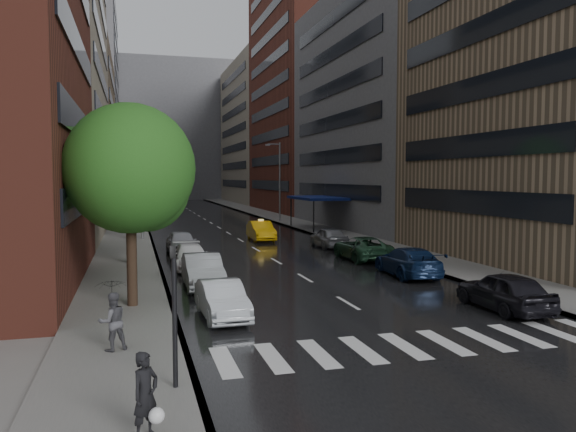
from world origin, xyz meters
name	(u,v)px	position (x,y,z in m)	size (l,w,h in m)	color
ground	(390,328)	(0.00, 0.00, 0.00)	(220.00, 220.00, 0.00)	gray
road	(207,220)	(0.00, 50.00, 0.01)	(14.00, 140.00, 0.01)	black
sidewalk_left	(129,221)	(-9.00, 50.00, 0.07)	(4.00, 140.00, 0.15)	gray
sidewalk_right	(279,218)	(9.00, 50.00, 0.07)	(4.00, 140.00, 0.15)	gray
crosswalk	(425,344)	(0.20, -2.00, 0.01)	(13.15, 2.80, 0.01)	silver
buildings_left	(78,92)	(-15.00, 58.79, 15.99)	(8.00, 108.00, 38.00)	maroon
buildings_right	(309,105)	(15.00, 56.70, 15.03)	(8.05, 109.10, 36.00)	#937A5B
building_far	(169,131)	(0.00, 118.00, 16.00)	(40.00, 14.00, 32.00)	slate
tree_near	(130,169)	(-8.60, 5.31, 5.54)	(5.08, 5.08, 8.10)	#382619
tree_mid	(131,170)	(-8.60, 16.42, 5.62)	(5.16, 5.16, 8.22)	#382619
tree_far	(131,164)	(-8.60, 29.68, 6.29)	(5.77, 5.77, 9.19)	#382619
taxi	(261,231)	(1.59, 27.39, 0.80)	(1.69, 4.85, 1.60)	#E6A50C
parked_cars_left	(194,260)	(-5.40, 12.89, 0.75)	(1.99, 22.34, 1.60)	silver
parked_cars_right	(386,255)	(5.40, 11.79, 0.76)	(2.58, 24.94, 1.56)	black
ped_bag_walker	(146,396)	(-8.34, -6.46, 0.97)	(0.73, 0.72, 1.70)	black
ped_black_umbrella	(112,309)	(-9.15, -0.53, 1.38)	(1.00, 0.98, 2.09)	#4E4E53
traffic_light	(174,302)	(-7.60, -3.94, 2.23)	(0.18, 0.15, 3.45)	black
street_lamp_left	(143,181)	(-7.72, 30.00, 4.89)	(1.74, 0.22, 9.00)	gray
street_lamp_right	(279,180)	(7.72, 45.00, 4.89)	(1.74, 0.22, 9.00)	gray
awning	(317,198)	(8.98, 35.00, 3.13)	(4.00, 8.00, 3.12)	navy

